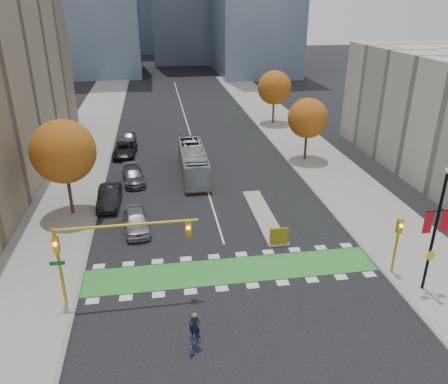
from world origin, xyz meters
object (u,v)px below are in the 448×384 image
object	(u,v)px
tree_east_near	(308,118)
parked_car_e	(129,137)
banner_lamppost	(436,226)
tree_east_far	(274,88)
parked_car_b	(109,196)
tree_west	(63,152)
cyclist	(195,335)
hazard_board	(279,236)
parked_car_d	(125,150)
traffic_signal_east	(398,238)
traffic_signal_west	(103,243)
bus	(193,161)
parked_car_a	(136,221)
parked_car_c	(133,176)

from	to	relation	value
tree_east_near	parked_car_e	size ratio (longest dim) A/B	1.75
banner_lamppost	tree_east_far	bearing A→B (deg)	88.59
tree_east_near	parked_car_b	world-z (taller)	tree_east_near
tree_west	tree_east_near	size ratio (longest dim) A/B	1.16
tree_east_near	cyclist	distance (m)	31.34
hazard_board	parked_car_d	distance (m)	25.71
hazard_board	tree_east_near	bearing A→B (deg)	65.80
traffic_signal_east	parked_car_d	size ratio (longest dim) A/B	0.78
tree_east_near	traffic_signal_west	world-z (taller)	tree_east_near
bus	cyclist	bearing A→B (deg)	-94.74
traffic_signal_east	parked_car_d	world-z (taller)	traffic_signal_east
hazard_board	parked_car_e	bearing A→B (deg)	113.46
banner_lamppost	bus	xyz separation A→B (m)	(-12.44, 22.03, -3.12)
traffic_signal_east	parked_car_b	world-z (taller)	traffic_signal_east
traffic_signal_west	parked_car_a	distance (m)	9.50
parked_car_c	parked_car_b	bearing A→B (deg)	-118.57
traffic_signal_east	parked_car_e	distance (m)	37.49
tree_west	parked_car_c	xyz separation A→B (m)	(4.94, 6.32, -4.89)
parked_car_b	parked_car_e	distance (m)	18.70
tree_east_near	parked_car_a	xyz separation A→B (m)	(-18.54, -13.68, -4.05)
parked_car_a	parked_car_c	size ratio (longest dim) A/B	0.96
bus	parked_car_d	xyz separation A→B (m)	(-7.38, 7.24, -0.76)
traffic_signal_east	traffic_signal_west	bearing A→B (deg)	-179.99
tree_east_far	banner_lamppost	distance (m)	40.52
hazard_board	tree_east_far	xyz separation A→B (m)	(8.50, 33.80, 4.44)
tree_east_near	parked_car_e	distance (m)	22.81
tree_west	parked_car_a	xyz separation A→B (m)	(5.46, -3.68, -4.80)
tree_east_near	traffic_signal_east	bearing A→B (deg)	-93.81
traffic_signal_west	parked_car_a	world-z (taller)	traffic_signal_west
tree_east_far	parked_car_e	world-z (taller)	tree_east_far
traffic_signal_east	parked_car_b	xyz separation A→B (m)	(-19.50, 13.83, -1.90)
traffic_signal_west	parked_car_d	world-z (taller)	traffic_signal_west
tree_west	parked_car_d	distance (m)	15.98
traffic_signal_west	banner_lamppost	world-z (taller)	banner_lamppost
tree_east_far	bus	xyz separation A→B (m)	(-13.44, -18.47, -3.75)
bus	tree_east_far	bearing A→B (deg)	54.34
banner_lamppost	tree_east_near	bearing A→B (deg)	88.83
tree_west	parked_car_b	world-z (taller)	tree_west
parked_car_a	parked_car_e	bearing A→B (deg)	87.32
traffic_signal_west	traffic_signal_east	bearing A→B (deg)	0.01
tree_west	parked_car_e	xyz separation A→B (m)	(3.93, 20.00, -4.93)
parked_car_b	parked_car_c	size ratio (longest dim) A/B	1.01
tree_east_near	banner_lamppost	bearing A→B (deg)	-91.17
tree_west	banner_lamppost	xyz separation A→B (m)	(23.50, -14.50, -1.01)
traffic_signal_west	parked_car_d	xyz separation A→B (m)	(-0.39, 27.28, -3.30)
tree_east_far	parked_car_b	bearing A→B (deg)	-131.06
bus	parked_car_b	size ratio (longest dim) A/B	2.12
parked_car_b	parked_car_c	xyz separation A→B (m)	(1.94, 5.00, -0.11)
tree_west	traffic_signal_west	bearing A→B (deg)	-71.98
hazard_board	tree_east_far	bearing A→B (deg)	75.88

